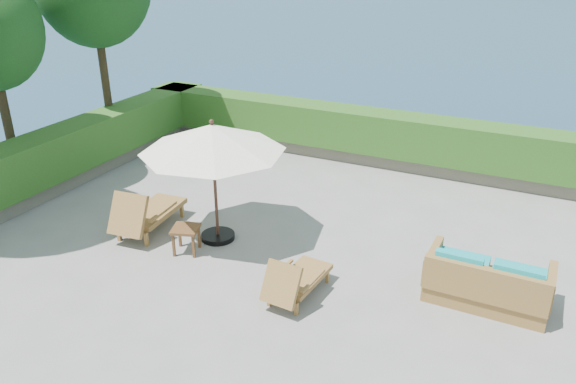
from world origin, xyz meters
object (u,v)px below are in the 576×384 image
at_px(lounge_right, 295,280).
at_px(side_table, 186,232).
at_px(wicker_loveseat, 487,284).
at_px(lounge_left, 146,213).
at_px(patio_umbrella, 212,139).

distance_m(lounge_right, side_table, 2.45).
bearing_deg(side_table, lounge_right, -10.61).
height_order(lounge_right, wicker_loveseat, wicker_loveseat).
xyz_separation_m(side_table, wicker_loveseat, (5.15, 0.71, -0.06)).
bearing_deg(lounge_left, lounge_right, -17.33).
height_order(patio_umbrella, lounge_left, patio_umbrella).
xyz_separation_m(patio_umbrella, side_table, (-0.24, -0.67, -1.60)).
bearing_deg(lounge_left, side_table, -20.21).
bearing_deg(wicker_loveseat, side_table, -171.32).
bearing_deg(side_table, lounge_left, 165.11).
bearing_deg(side_table, patio_umbrella, 70.40).
distance_m(patio_umbrella, side_table, 1.75).
distance_m(patio_umbrella, lounge_left, 2.14).
height_order(patio_umbrella, lounge_right, patio_umbrella).
distance_m(lounge_right, wicker_loveseat, 2.98).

